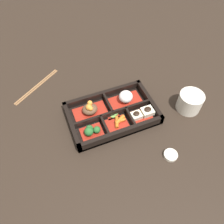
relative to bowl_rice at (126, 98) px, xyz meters
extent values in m
plane|color=black|center=(-0.07, -0.04, -0.03)|extent=(3.00, 3.00, 0.00)
cube|color=black|center=(-0.07, -0.04, -0.03)|extent=(0.32, 0.20, 0.01)
cube|color=black|center=(-0.07, -0.13, -0.01)|extent=(0.32, 0.01, 0.04)
cube|color=black|center=(-0.07, 0.05, -0.01)|extent=(0.32, 0.01, 0.04)
cube|color=black|center=(-0.22, -0.04, -0.01)|extent=(0.01, 0.20, 0.04)
cube|color=black|center=(0.08, -0.04, -0.01)|extent=(0.01, 0.20, 0.04)
cube|color=black|center=(-0.07, -0.05, -0.01)|extent=(0.29, 0.01, 0.04)
cube|color=black|center=(-0.12, -0.08, -0.01)|extent=(0.01, 0.08, 0.04)
cube|color=black|center=(-0.02, -0.08, -0.01)|extent=(0.01, 0.08, 0.04)
cube|color=black|center=(-0.07, 0.00, -0.01)|extent=(0.01, 0.09, 0.04)
cube|color=maroon|center=(-0.14, 0.00, -0.02)|extent=(0.12, 0.07, 0.01)
ellipsoid|color=brown|center=(-0.14, 0.00, 0.00)|extent=(0.06, 0.05, 0.03)
sphere|color=orange|center=(-0.15, -0.01, 0.02)|extent=(0.02, 0.02, 0.02)
sphere|color=orange|center=(-0.14, 0.01, 0.02)|extent=(0.02, 0.02, 0.02)
sphere|color=orange|center=(-0.14, -0.01, 0.02)|extent=(0.02, 0.02, 0.02)
cube|color=maroon|center=(0.00, 0.00, -0.02)|extent=(0.12, 0.07, 0.01)
ellipsoid|color=silver|center=(0.00, 0.00, 0.01)|extent=(0.05, 0.05, 0.05)
cube|color=maroon|center=(-0.16, -0.08, -0.02)|extent=(0.08, 0.06, 0.01)
sphere|color=#265B28|center=(-0.17, -0.08, 0.00)|extent=(0.03, 0.03, 0.03)
sphere|color=#265B28|center=(-0.15, -0.09, 0.00)|extent=(0.03, 0.03, 0.03)
sphere|color=#265B28|center=(-0.18, -0.09, 0.00)|extent=(0.03, 0.03, 0.03)
sphere|color=#265B28|center=(-0.18, -0.09, -0.01)|extent=(0.02, 0.02, 0.02)
sphere|color=#265B28|center=(-0.17, -0.08, 0.00)|extent=(0.03, 0.03, 0.03)
cube|color=maroon|center=(-0.07, -0.08, -0.02)|extent=(0.08, 0.06, 0.01)
cylinder|color=#D1661E|center=(-0.06, -0.08, -0.01)|extent=(0.05, 0.03, 0.01)
cylinder|color=#D1661E|center=(-0.07, -0.08, -0.01)|extent=(0.03, 0.05, 0.01)
cylinder|color=#D1661E|center=(-0.06, -0.08, -0.01)|extent=(0.04, 0.01, 0.01)
cube|color=maroon|center=(0.03, -0.08, -0.02)|extent=(0.07, 0.06, 0.01)
cube|color=beige|center=(0.00, -0.08, -0.01)|extent=(0.04, 0.03, 0.02)
ellipsoid|color=black|center=(0.00, -0.08, 0.00)|extent=(0.02, 0.02, 0.01)
cube|color=beige|center=(0.05, -0.08, -0.01)|extent=(0.04, 0.04, 0.02)
ellipsoid|color=black|center=(0.05, -0.08, 0.01)|extent=(0.03, 0.02, 0.01)
cube|color=maroon|center=(-0.07, -0.05, -0.02)|extent=(0.04, 0.03, 0.01)
cylinder|color=#75A84C|center=(-0.07, -0.05, -0.01)|extent=(0.02, 0.02, 0.00)
cylinder|color=#75A84C|center=(-0.06, -0.04, -0.01)|extent=(0.02, 0.02, 0.01)
cylinder|color=beige|center=(0.21, -0.11, 0.00)|extent=(0.09, 0.09, 0.07)
cylinder|color=#597A38|center=(0.21, -0.11, 0.04)|extent=(0.07, 0.07, 0.01)
cylinder|color=brown|center=(-0.30, 0.22, -0.03)|extent=(0.20, 0.14, 0.01)
cylinder|color=brown|center=(-0.30, 0.21, -0.03)|extent=(0.20, 0.14, 0.01)
cylinder|color=beige|center=(0.04, -0.26, -0.03)|extent=(0.04, 0.04, 0.01)
cylinder|color=black|center=(0.04, -0.26, -0.02)|extent=(0.03, 0.03, 0.00)
camera|label=1|loc=(-0.25, -0.48, 0.62)|focal=35.00mm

